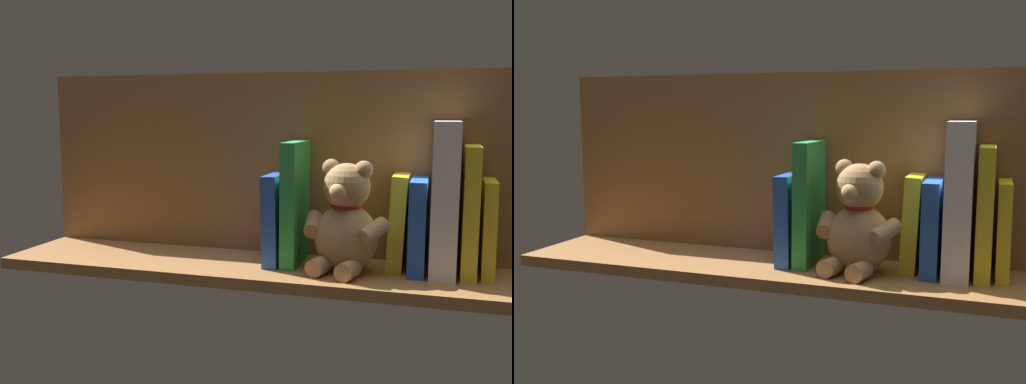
{
  "view_description": "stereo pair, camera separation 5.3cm",
  "coord_description": "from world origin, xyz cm",
  "views": [
    {
      "loc": [
        -34.93,
        111.54,
        29.83
      ],
      "look_at": [
        0.0,
        0.0,
        14.17
      ],
      "focal_mm": 42.04,
      "sensor_mm": 36.0,
      "label": 1
    },
    {
      "loc": [
        -39.9,
        109.86,
        29.83
      ],
      "look_at": [
        0.0,
        0.0,
        14.17
      ],
      "focal_mm": 42.04,
      "sensor_mm": 36.0,
      "label": 2
    }
  ],
  "objects": [
    {
      "name": "book_5",
      "position": [
        -3.91,
        -1.98,
        8.89
      ],
      "size": [
        3.21,
        14.11,
        17.82
      ],
      "primitive_type": "cube",
      "rotation": [
        0.0,
        0.02,
        0.0
      ],
      "color": "blue",
      "rests_on": "ground_plane"
    },
    {
      "name": "shelf_back_panel",
      "position": [
        0.0,
        -10.18,
        18.96
      ],
      "size": [
        102.54,
        1.5,
        37.93
      ],
      "primitive_type": "cube",
      "color": "brown",
      "rests_on": "ground_plane"
    },
    {
      "name": "book_0",
      "position": [
        -43.28,
        -3.45,
        8.81
      ],
      "size": [
        2.38,
        11.16,
        17.64
      ],
      "primitive_type": "cube",
      "rotation": [
        0.0,
        0.01,
        0.0
      ],
      "color": "yellow",
      "rests_on": "ground_plane"
    },
    {
      "name": "book_2",
      "position": [
        -30.99,
        -2.46,
        8.76
      ],
      "size": [
        3.02,
        13.13,
        17.52
      ],
      "primitive_type": "cube",
      "color": "blue",
      "rests_on": "ground_plane"
    },
    {
      "name": "book_3",
      "position": [
        -27.27,
        -4.0,
        9.04
      ],
      "size": [
        3.65,
        10.06,
        18.18
      ],
      "primitive_type": "cube",
      "rotation": [
        0.0,
        -0.04,
        0.0
      ],
      "color": "yellow",
      "rests_on": "ground_plane"
    },
    {
      "name": "ground_plane",
      "position": [
        0.0,
        0.0,
        -1.1
      ],
      "size": [
        102.54,
        24.86,
        2.2
      ],
      "primitive_type": "cube",
      "color": "#9E6B3D"
    },
    {
      "name": "book_4",
      "position": [
        -7.52,
        -2.03,
        12.07
      ],
      "size": [
        2.84,
        14.0,
        24.15
      ],
      "primitive_type": "cube",
      "color": "green",
      "rests_on": "ground_plane"
    },
    {
      "name": "teddy_bear",
      "position": [
        -17.98,
        1.56,
        9.27
      ],
      "size": [
        16.53,
        15.53,
        21.06
      ],
      "rotation": [
        0.0,
        0.0,
        -0.26
      ],
      "color": "tan",
      "rests_on": "ground_plane"
    },
    {
      "name": "book_1",
      "position": [
        -40.02,
        -2.74,
        11.92
      ],
      "size": [
        2.74,
        12.59,
        23.83
      ],
      "primitive_type": "cube",
      "color": "yellow",
      "rests_on": "ground_plane"
    },
    {
      "name": "dictionary_thick_white",
      "position": [
        -35.57,
        -2.03,
        14.1
      ],
      "size": [
        4.65,
        13.79,
        28.2
      ],
      "primitive_type": "cube",
      "color": "white",
      "rests_on": "ground_plane"
    }
  ]
}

